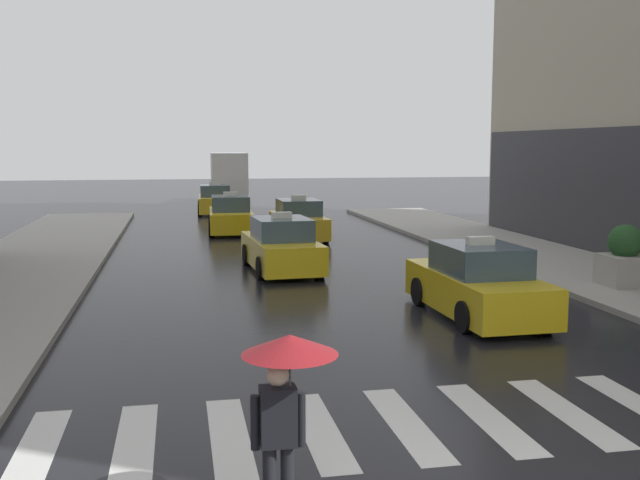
# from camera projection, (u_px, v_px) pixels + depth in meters

# --- Properties ---
(crosswalk_markings) EXTENTS (11.30, 2.80, 0.01)m
(crosswalk_markings) POSITION_uv_depth(u_px,v_px,m) (447.00, 420.00, 10.12)
(crosswalk_markings) COLOR silver
(crosswalk_markings) RESTS_ON ground
(taxi_lead) EXTENTS (2.01, 4.58, 1.80)m
(taxi_lead) POSITION_uv_depth(u_px,v_px,m) (478.00, 284.00, 16.24)
(taxi_lead) COLOR yellow
(taxi_lead) RESTS_ON ground
(taxi_second) EXTENTS (2.12, 4.63, 1.80)m
(taxi_second) POSITION_uv_depth(u_px,v_px,m) (281.00, 247.00, 22.24)
(taxi_second) COLOR yellow
(taxi_second) RESTS_ON ground
(taxi_third) EXTENTS (1.96, 4.56, 1.80)m
(taxi_third) POSITION_uv_depth(u_px,v_px,m) (298.00, 221.00, 29.91)
(taxi_third) COLOR gold
(taxi_third) RESTS_ON ground
(taxi_fourth) EXTENTS (2.06, 4.60, 1.80)m
(taxi_fourth) POSITION_uv_depth(u_px,v_px,m) (231.00, 216.00, 32.06)
(taxi_fourth) COLOR yellow
(taxi_fourth) RESTS_ON ground
(taxi_fifth) EXTENTS (2.04, 4.59, 1.80)m
(taxi_fifth) POSITION_uv_depth(u_px,v_px,m) (215.00, 201.00, 41.19)
(taxi_fifth) COLOR gold
(taxi_fifth) RESTS_ON ground
(box_truck) EXTENTS (2.42, 7.59, 3.35)m
(box_truck) POSITION_uv_depth(u_px,v_px,m) (228.00, 176.00, 47.94)
(box_truck) COLOR #2D2D2D
(box_truck) RESTS_ON ground
(pedestrian_with_umbrella) EXTENTS (0.96, 0.96, 1.94)m
(pedestrian_with_umbrella) POSITION_uv_depth(u_px,v_px,m) (286.00, 377.00, 7.18)
(pedestrian_with_umbrella) COLOR black
(pedestrian_with_umbrella) RESTS_ON ground
(planter_mid_block) EXTENTS (1.10, 1.10, 1.60)m
(planter_mid_block) POSITION_uv_depth(u_px,v_px,m) (625.00, 258.00, 19.08)
(planter_mid_block) COLOR #A8A399
(planter_mid_block) RESTS_ON curb_right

